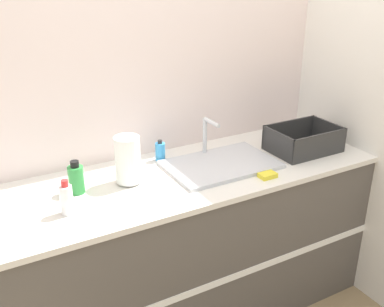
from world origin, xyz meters
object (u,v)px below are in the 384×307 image
(dish_rack, at_px, (303,142))
(soap_dispenser, at_px, (160,151))
(bottle_white_spray, at_px, (67,199))
(bottle_green, at_px, (76,179))
(sink, at_px, (220,163))
(paper_towel_roll, at_px, (128,160))

(dish_rack, bearing_deg, soap_dispenser, 160.81)
(bottle_white_spray, xyz_separation_m, bottle_green, (0.09, 0.17, 0.00))
(bottle_white_spray, bearing_deg, dish_rack, 1.98)
(bottle_white_spray, bearing_deg, soap_dispenser, 28.24)
(bottle_white_spray, distance_m, bottle_green, 0.20)
(sink, height_order, dish_rack, sink)
(sink, relative_size, paper_towel_roll, 2.38)
(paper_towel_roll, height_order, bottle_green, paper_towel_roll)
(dish_rack, bearing_deg, sink, 174.63)
(soap_dispenser, bearing_deg, sink, -41.72)
(paper_towel_roll, distance_m, bottle_white_spray, 0.38)
(paper_towel_roll, bearing_deg, soap_dispenser, 34.13)
(dish_rack, xyz_separation_m, bottle_green, (-1.30, 0.13, 0.02))
(bottle_white_spray, bearing_deg, paper_towel_roll, 23.41)
(paper_towel_roll, xyz_separation_m, soap_dispenser, (0.26, 0.17, -0.07))
(paper_towel_roll, relative_size, bottle_white_spray, 1.50)
(sink, bearing_deg, bottle_white_spray, -173.41)
(bottle_green, relative_size, soap_dispenser, 1.37)
(bottle_white_spray, height_order, soap_dispenser, bottle_white_spray)
(sink, bearing_deg, bottle_green, 174.36)
(paper_towel_roll, distance_m, dish_rack, 1.06)
(sink, distance_m, bottle_green, 0.77)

